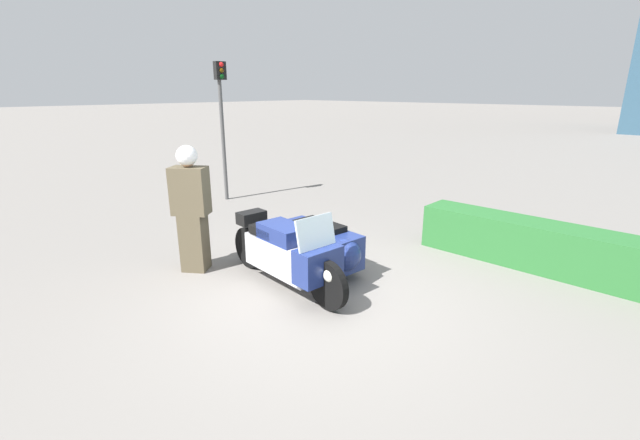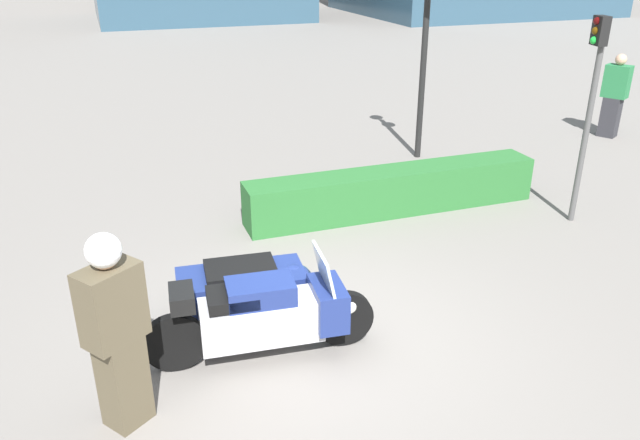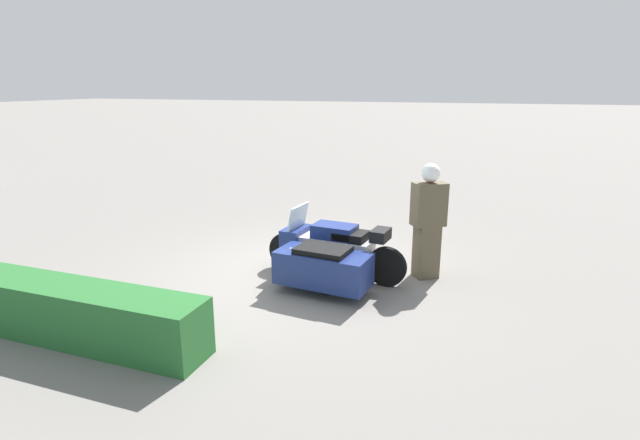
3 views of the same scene
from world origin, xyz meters
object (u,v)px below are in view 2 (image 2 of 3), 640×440
object	(u,v)px
officer_rider	(115,328)
twin_lamp_post	(426,23)
police_motorcycle	(259,300)
hedge_bush_curbside	(393,191)
pedestrian_bystander	(614,96)
traffic_light_near	(591,90)

from	to	relation	value
officer_rider	twin_lamp_post	world-z (taller)	twin_lamp_post
officer_rider	twin_lamp_post	xyz separation A→B (m)	(6.13, 6.01, 1.64)
police_motorcycle	hedge_bush_curbside	xyz separation A→B (m)	(2.92, 2.71, -0.11)
officer_rider	police_motorcycle	bearing A→B (deg)	-94.19
police_motorcycle	pedestrian_bystander	bearing A→B (deg)	33.35
police_motorcycle	pedestrian_bystander	world-z (taller)	pedestrian_bystander
police_motorcycle	officer_rider	distance (m)	1.80
traffic_light_near	hedge_bush_curbside	bearing A→B (deg)	-13.53
officer_rider	hedge_bush_curbside	world-z (taller)	officer_rider
pedestrian_bystander	traffic_light_near	bearing A→B (deg)	12.95
police_motorcycle	hedge_bush_curbside	bearing A→B (deg)	48.18
traffic_light_near	pedestrian_bystander	world-z (taller)	traffic_light_near
police_motorcycle	officer_rider	world-z (taller)	officer_rider
officer_rider	pedestrian_bystander	distance (m)	12.38
hedge_bush_curbside	police_motorcycle	bearing A→B (deg)	-137.14
twin_lamp_post	police_motorcycle	bearing A→B (deg)	-132.25
hedge_bush_curbside	traffic_light_near	world-z (taller)	traffic_light_near
officer_rider	twin_lamp_post	distance (m)	8.74
traffic_light_near	pedestrian_bystander	distance (m)	5.48
police_motorcycle	pedestrian_bystander	xyz separation A→B (m)	(9.40, 5.01, 0.45)
police_motorcycle	officer_rider	size ratio (longest dim) A/B	1.28
police_motorcycle	traffic_light_near	world-z (taller)	traffic_light_near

